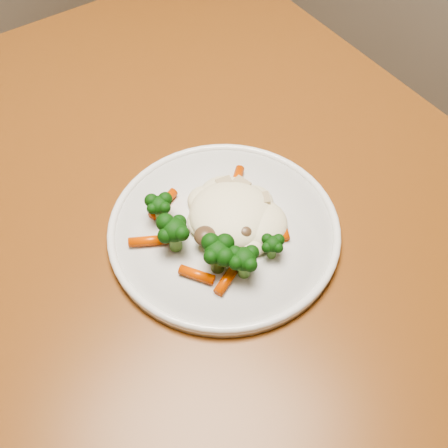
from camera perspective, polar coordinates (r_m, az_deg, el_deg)
name	(u,v)px	position (r m, az deg, el deg)	size (l,w,h in m)	color
dining_table	(235,263)	(0.81, 1.12, -3.99)	(1.26, 1.01, 0.75)	brown
plate	(224,231)	(0.69, 0.00, -0.68)	(0.28, 0.28, 0.01)	white
meal	(223,222)	(0.67, -0.12, 0.22)	(0.18, 0.19, 0.05)	#FDF3CA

